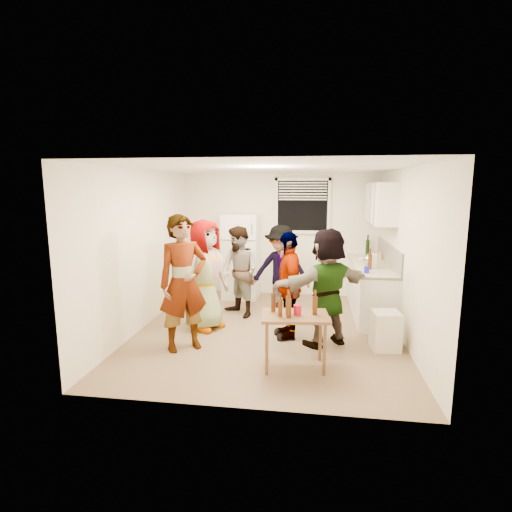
# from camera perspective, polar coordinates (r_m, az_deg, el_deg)

# --- Properties ---
(room) EXTENTS (4.00, 4.50, 2.50)m
(room) POSITION_cam_1_polar(r_m,az_deg,el_deg) (6.38, 1.68, -10.62)
(room) COLOR white
(room) RESTS_ON ground
(window) EXTENTS (1.12, 0.10, 1.06)m
(window) POSITION_cam_1_polar(r_m,az_deg,el_deg) (8.16, 6.65, 7.13)
(window) COLOR white
(window) RESTS_ON room
(refrigerator) EXTENTS (0.70, 0.70, 1.70)m
(refrigerator) POSITION_cam_1_polar(r_m,az_deg,el_deg) (8.06, -2.11, -0.00)
(refrigerator) COLOR white
(refrigerator) RESTS_ON ground
(counter_lower) EXTENTS (0.60, 2.20, 0.86)m
(counter_lower) POSITION_cam_1_polar(r_m,az_deg,el_deg) (7.39, 15.98, -4.63)
(counter_lower) COLOR white
(counter_lower) RESTS_ON ground
(countertop) EXTENTS (0.64, 2.22, 0.04)m
(countertop) POSITION_cam_1_polar(r_m,az_deg,el_deg) (7.29, 16.15, -1.21)
(countertop) COLOR beige
(countertop) RESTS_ON counter_lower
(backsplash) EXTENTS (0.03, 2.20, 0.36)m
(backsplash) POSITION_cam_1_polar(r_m,az_deg,el_deg) (7.30, 18.44, 0.29)
(backsplash) COLOR #B3ACA3
(backsplash) RESTS_ON countertop
(upper_cabinets) EXTENTS (0.34, 1.60, 0.70)m
(upper_cabinets) POSITION_cam_1_polar(r_m,az_deg,el_deg) (7.39, 17.34, 7.24)
(upper_cabinets) COLOR white
(upper_cabinets) RESTS_ON room
(kettle) EXTENTS (0.30, 0.27, 0.21)m
(kettle) POSITION_cam_1_polar(r_m,az_deg,el_deg) (7.18, 15.87, -1.19)
(kettle) COLOR silver
(kettle) RESTS_ON countertop
(paper_towel) EXTENTS (0.11, 0.11, 0.24)m
(paper_towel) POSITION_cam_1_polar(r_m,az_deg,el_deg) (6.90, 16.44, -1.66)
(paper_towel) COLOR white
(paper_towel) RESTS_ON countertop
(wine_bottle) EXTENTS (0.07, 0.07, 0.29)m
(wine_bottle) POSITION_cam_1_polar(r_m,az_deg,el_deg) (8.22, 15.60, 0.18)
(wine_bottle) COLOR black
(wine_bottle) RESTS_ON countertop
(beer_bottle_counter) EXTENTS (0.07, 0.07, 0.25)m
(beer_bottle_counter) POSITION_cam_1_polar(r_m,az_deg,el_deg) (6.79, 15.90, -1.82)
(beer_bottle_counter) COLOR #47230C
(beer_bottle_counter) RESTS_ON countertop
(blue_cup) EXTENTS (0.08, 0.08, 0.11)m
(blue_cup) POSITION_cam_1_polar(r_m,az_deg,el_deg) (6.48, 15.49, -2.35)
(blue_cup) COLOR #1717C3
(blue_cup) RESTS_ON countertop
(picture_frame) EXTENTS (0.02, 0.16, 0.14)m
(picture_frame) POSITION_cam_1_polar(r_m,az_deg,el_deg) (7.78, 17.29, 0.07)
(picture_frame) COLOR gold
(picture_frame) RESTS_ON countertop
(trash_bin) EXTENTS (0.40, 0.40, 0.54)m
(trash_bin) POSITION_cam_1_polar(r_m,az_deg,el_deg) (5.90, 18.01, -10.26)
(trash_bin) COLOR silver
(trash_bin) RESTS_ON ground
(serving_table) EXTENTS (0.87, 0.63, 0.69)m
(serving_table) POSITION_cam_1_polar(r_m,az_deg,el_deg) (5.21, 5.47, -15.53)
(serving_table) COLOR brown
(serving_table) RESTS_ON ground
(beer_bottle_table) EXTENTS (0.05, 0.05, 0.21)m
(beer_bottle_table) POSITION_cam_1_polar(r_m,az_deg,el_deg) (4.89, 3.47, -8.57)
(beer_bottle_table) COLOR #47230C
(beer_bottle_table) RESTS_ON serving_table
(red_cup) EXTENTS (0.09, 0.09, 0.13)m
(red_cup) POSITION_cam_1_polar(r_m,az_deg,el_deg) (4.95, 5.92, -8.38)
(red_cup) COLOR #AD0F23
(red_cup) RESTS_ON serving_table
(guest_grey) EXTENTS (1.94, 1.55, 0.55)m
(guest_grey) POSITION_cam_1_polar(r_m,az_deg,el_deg) (6.53, -7.13, -10.18)
(guest_grey) COLOR gray
(guest_grey) RESTS_ON ground
(guest_stripe) EXTENTS (1.67, 1.91, 0.45)m
(guest_stripe) POSITION_cam_1_polar(r_m,az_deg,el_deg) (5.82, -10.04, -12.84)
(guest_stripe) COLOR #141933
(guest_stripe) RESTS_ON ground
(guest_back_left) EXTENTS (1.63, 1.66, 0.59)m
(guest_back_left) POSITION_cam_1_polar(r_m,az_deg,el_deg) (7.09, -2.37, -8.49)
(guest_back_left) COLOR brown
(guest_back_left) RESTS_ON ground
(guest_back_right) EXTENTS (1.10, 1.63, 0.59)m
(guest_back_right) POSITION_cam_1_polar(r_m,az_deg,el_deg) (7.23, 3.51, -8.14)
(guest_back_right) COLOR #3C3C41
(guest_back_right) RESTS_ON ground
(guest_black) EXTENTS (1.78, 1.32, 0.39)m
(guest_black) POSITION_cam_1_polar(r_m,az_deg,el_deg) (6.16, 4.52, -11.41)
(guest_black) COLOR black
(guest_black) RESTS_ON ground
(guest_orange) EXTENTS (2.23, 2.27, 0.50)m
(guest_orange) POSITION_cam_1_polar(r_m,az_deg,el_deg) (5.96, 9.85, -12.26)
(guest_orange) COLOR #C76542
(guest_orange) RESTS_ON ground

